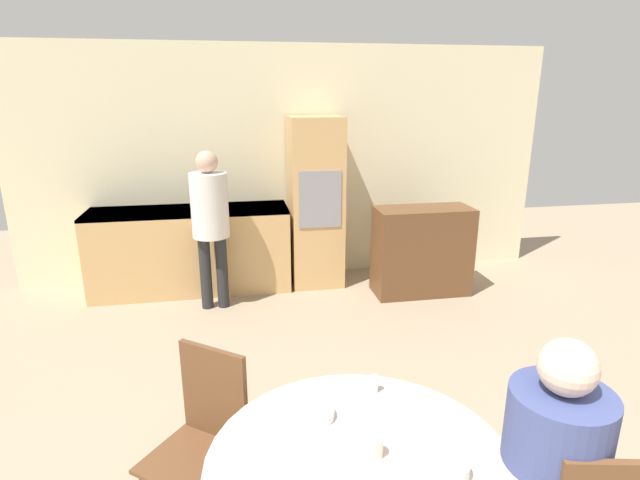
{
  "coord_description": "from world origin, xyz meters",
  "views": [
    {
      "loc": [
        -0.66,
        -0.3,
        2.11
      ],
      "look_at": [
        -0.07,
        2.94,
        1.12
      ],
      "focal_mm": 28.0,
      "sensor_mm": 36.0,
      "label": 1
    }
  ],
  "objects_px": {
    "oven_unit": "(315,202)",
    "person_standing": "(210,214)",
    "person_seated": "(556,476)",
    "cup": "(375,448)",
    "bowl_centre": "(313,414)",
    "sideboard": "(422,251)",
    "bowl_near": "(452,469)",
    "chair_far_left": "(204,433)"
  },
  "relations": [
    {
      "from": "bowl_near",
      "to": "chair_far_left",
      "type": "bearing_deg",
      "value": 141.49
    },
    {
      "from": "sideboard",
      "to": "bowl_near",
      "type": "height_order",
      "value": "sideboard"
    },
    {
      "from": "person_seated",
      "to": "bowl_centre",
      "type": "bearing_deg",
      "value": 151.82
    },
    {
      "from": "oven_unit",
      "to": "bowl_near",
      "type": "relative_size",
      "value": 14.79
    },
    {
      "from": "cup",
      "to": "bowl_near",
      "type": "bearing_deg",
      "value": -30.77
    },
    {
      "from": "chair_far_left",
      "to": "cup",
      "type": "xyz_separation_m",
      "value": [
        0.67,
        -0.59,
        0.29
      ]
    },
    {
      "from": "person_seated",
      "to": "cup",
      "type": "bearing_deg",
      "value": 164.87
    },
    {
      "from": "oven_unit",
      "to": "chair_far_left",
      "type": "height_order",
      "value": "oven_unit"
    },
    {
      "from": "bowl_near",
      "to": "bowl_centre",
      "type": "height_order",
      "value": "bowl_near"
    },
    {
      "from": "sideboard",
      "to": "person_seated",
      "type": "relative_size",
      "value": 0.79
    },
    {
      "from": "person_standing",
      "to": "sideboard",
      "type": "bearing_deg",
      "value": -0.01
    },
    {
      "from": "person_standing",
      "to": "bowl_near",
      "type": "xyz_separation_m",
      "value": [
        0.94,
        -3.4,
        -0.17
      ]
    },
    {
      "from": "bowl_near",
      "to": "sideboard",
      "type": "bearing_deg",
      "value": 70.02
    },
    {
      "from": "chair_far_left",
      "to": "cup",
      "type": "distance_m",
      "value": 0.94
    },
    {
      "from": "person_seated",
      "to": "bowl_centre",
      "type": "distance_m",
      "value": 0.96
    },
    {
      "from": "person_standing",
      "to": "cup",
      "type": "height_order",
      "value": "person_standing"
    },
    {
      "from": "sideboard",
      "to": "bowl_centre",
      "type": "relative_size",
      "value": 5.65
    },
    {
      "from": "oven_unit",
      "to": "bowl_centre",
      "type": "relative_size",
      "value": 10.37
    },
    {
      "from": "chair_far_left",
      "to": "bowl_centre",
      "type": "relative_size",
      "value": 5.22
    },
    {
      "from": "oven_unit",
      "to": "sideboard",
      "type": "height_order",
      "value": "oven_unit"
    },
    {
      "from": "cup",
      "to": "sideboard",
      "type": "bearing_deg",
      "value": 65.49
    },
    {
      "from": "person_standing",
      "to": "bowl_centre",
      "type": "xyz_separation_m",
      "value": [
        0.51,
        -2.98,
        -0.18
      ]
    },
    {
      "from": "person_seated",
      "to": "person_standing",
      "type": "relative_size",
      "value": 0.81
    },
    {
      "from": "person_standing",
      "to": "bowl_centre",
      "type": "relative_size",
      "value": 8.81
    },
    {
      "from": "oven_unit",
      "to": "bowl_centre",
      "type": "bearing_deg",
      "value": -99.92
    },
    {
      "from": "person_seated",
      "to": "oven_unit",
      "type": "bearing_deg",
      "value": 93.3
    },
    {
      "from": "oven_unit",
      "to": "cup",
      "type": "height_order",
      "value": "oven_unit"
    },
    {
      "from": "oven_unit",
      "to": "cup",
      "type": "distance_m",
      "value": 3.81
    },
    {
      "from": "sideboard",
      "to": "person_standing",
      "type": "xyz_separation_m",
      "value": [
        -2.18,
        0.0,
        0.5
      ]
    },
    {
      "from": "person_seated",
      "to": "person_standing",
      "type": "xyz_separation_m",
      "value": [
        -1.35,
        3.43,
        0.24
      ]
    },
    {
      "from": "chair_far_left",
      "to": "person_seated",
      "type": "bearing_deg",
      "value": 7.63
    },
    {
      "from": "oven_unit",
      "to": "bowl_near",
      "type": "bearing_deg",
      "value": -92.58
    },
    {
      "from": "chair_far_left",
      "to": "bowl_near",
      "type": "height_order",
      "value": "chair_far_left"
    },
    {
      "from": "sideboard",
      "to": "person_standing",
      "type": "bearing_deg",
      "value": 179.99
    },
    {
      "from": "oven_unit",
      "to": "person_standing",
      "type": "distance_m",
      "value": 1.24
    },
    {
      "from": "person_standing",
      "to": "cup",
      "type": "distance_m",
      "value": 3.33
    },
    {
      "from": "bowl_near",
      "to": "oven_unit",
      "type": "bearing_deg",
      "value": 87.42
    },
    {
      "from": "cup",
      "to": "bowl_near",
      "type": "relative_size",
      "value": 0.62
    },
    {
      "from": "sideboard",
      "to": "chair_far_left",
      "type": "relative_size",
      "value": 1.08
    },
    {
      "from": "oven_unit",
      "to": "bowl_near",
      "type": "height_order",
      "value": "oven_unit"
    },
    {
      "from": "sideboard",
      "to": "person_seated",
      "type": "bearing_deg",
      "value": -103.63
    },
    {
      "from": "person_standing",
      "to": "cup",
      "type": "relative_size",
      "value": 20.16
    }
  ]
}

